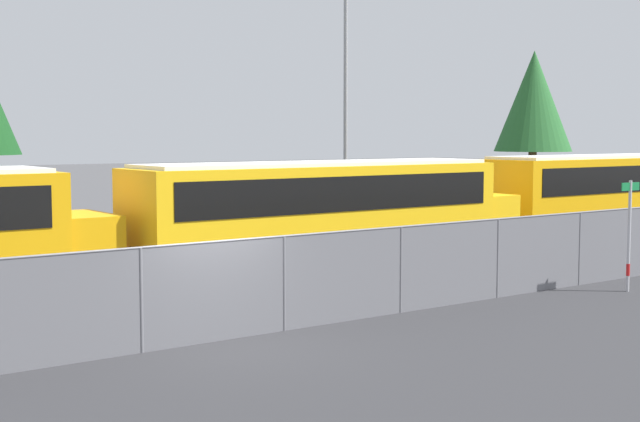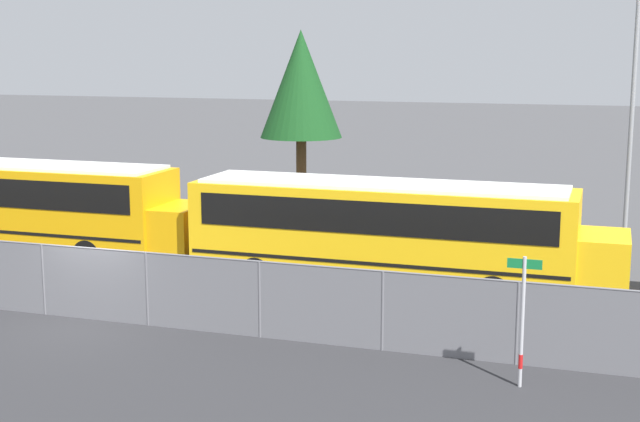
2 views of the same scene
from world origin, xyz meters
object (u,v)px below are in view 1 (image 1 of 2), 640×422
object	(u,v)px
light_pole	(346,99)
tree_1	(534,102)
school_bus_3	(611,190)
school_bus_2	(328,208)
street_sign	(629,233)

from	to	relation	value
light_pole	tree_1	xyz separation A→B (m)	(15.76, 4.16, 0.37)
tree_1	light_pole	bearing A→B (deg)	-165.21
school_bus_3	light_pole	size ratio (longest dim) A/B	1.28
light_pole	school_bus_2	bearing A→B (deg)	-130.31
school_bus_2	school_bus_3	distance (m)	13.35
street_sign	light_pole	size ratio (longest dim) A/B	0.28
school_bus_3	street_sign	xyz separation A→B (m)	(-8.93, -7.01, -0.40)
street_sign	tree_1	bearing A→B (deg)	45.87
tree_1	school_bus_3	bearing A→B (deg)	-128.10
tree_1	street_sign	bearing A→B (deg)	-134.13
school_bus_2	light_pole	size ratio (longest dim) A/B	1.28
street_sign	light_pole	world-z (taller)	light_pole
school_bus_3	tree_1	distance (m)	15.01
tree_1	school_bus_2	bearing A→B (deg)	-151.97
school_bus_3	tree_1	world-z (taller)	tree_1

